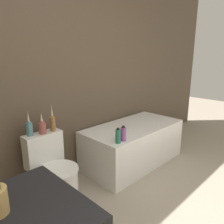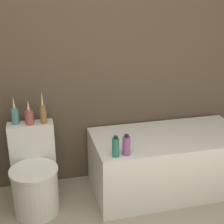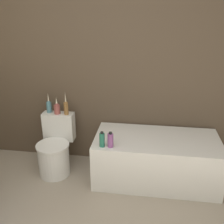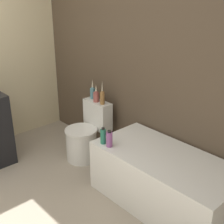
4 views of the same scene
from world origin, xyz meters
The scene contains 8 objects.
wall_back_tiled centered at (0.00, 2.06, 1.30)m, with size 6.40×0.06×2.60m.
bathtub centered at (0.83, 1.66, 0.27)m, with size 1.41×0.69×0.54m.
toilet centered at (-0.38, 1.66, 0.29)m, with size 0.39×0.54×0.70m.
vase_gold centered at (-0.50, 1.87, 0.78)m, with size 0.06×0.06×0.25m.
vase_silver centered at (-0.38, 1.84, 0.77)m, with size 0.07×0.07×0.22m.
vase_bronze centered at (-0.27, 1.83, 0.79)m, with size 0.05×0.05×0.28m.
shampoo_bottle_tall centered at (0.25, 1.40, 0.62)m, with size 0.06×0.06×0.17m.
shampoo_bottle_short centered at (0.34, 1.40, 0.62)m, with size 0.06×0.06×0.17m.
Camera 3 is at (0.70, -1.00, 1.93)m, focal length 42.00 mm.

